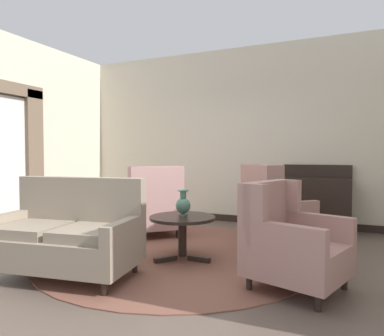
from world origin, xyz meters
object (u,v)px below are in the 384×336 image
(settee, at_px, (66,236))
(armchair_back_corner, at_px, (152,207))
(armchair_near_window, at_px, (290,242))
(side_table, at_px, (262,218))
(coffee_table, at_px, (182,225))
(sideboard, at_px, (316,201))
(armchair_far_left, at_px, (273,211))
(porcelain_vase, at_px, (183,204))

(settee, distance_m, armchair_back_corner, 1.93)
(armchair_near_window, relative_size, side_table, 1.37)
(coffee_table, distance_m, sideboard, 2.66)
(coffee_table, bearing_deg, armchair_near_window, -16.61)
(armchair_back_corner, height_order, sideboard, sideboard)
(armchair_back_corner, bearing_deg, armchair_near_window, 104.81)
(armchair_far_left, bearing_deg, coffee_table, 101.45)
(armchair_far_left, xyz_separation_m, armchair_back_corner, (-1.79, -0.23, -0.02))
(armchair_far_left, height_order, armchair_near_window, armchair_far_left)
(armchair_back_corner, bearing_deg, armchair_far_left, 142.53)
(settee, relative_size, armchair_back_corner, 1.33)
(armchair_back_corner, bearing_deg, settee, 48.51)
(coffee_table, bearing_deg, armchair_far_left, 54.71)
(porcelain_vase, distance_m, side_table, 1.07)
(porcelain_vase, bearing_deg, armchair_near_window, -18.28)
(side_table, bearing_deg, porcelain_vase, -138.98)
(porcelain_vase, xyz_separation_m, armchair_near_window, (1.31, -0.43, -0.22))
(porcelain_vase, height_order, armchair_back_corner, armchair_back_corner)
(coffee_table, relative_size, settee, 0.49)
(armchair_near_window, distance_m, side_table, 1.24)
(sideboard, bearing_deg, porcelain_vase, -119.71)
(armchair_near_window, xyz_separation_m, armchair_back_corner, (-2.27, 1.33, 0.01))
(coffee_table, bearing_deg, sideboard, 60.99)
(coffee_table, bearing_deg, armchair_back_corner, 135.85)
(porcelain_vase, height_order, sideboard, sideboard)
(coffee_table, height_order, armchair_near_window, armchair_near_window)
(armchair_near_window, bearing_deg, armchair_back_corner, 77.09)
(armchair_back_corner, distance_m, sideboard, 2.65)
(armchair_far_left, distance_m, armchair_back_corner, 1.81)
(side_table, bearing_deg, coffee_table, -136.74)
(armchair_back_corner, height_order, side_table, armchair_back_corner)
(sideboard, bearing_deg, armchair_back_corner, -148.32)
(armchair_near_window, xyz_separation_m, sideboard, (-0.01, 2.72, 0.06))
(porcelain_vase, height_order, side_table, porcelain_vase)
(porcelain_vase, relative_size, armchair_near_window, 0.31)
(coffee_table, xyz_separation_m, sideboard, (1.29, 2.33, 0.08))
(porcelain_vase, distance_m, armchair_far_left, 1.42)
(coffee_table, xyz_separation_m, settee, (-0.85, -0.99, 0.00))
(coffee_table, xyz_separation_m, armchair_far_left, (0.83, 1.17, 0.05))
(coffee_table, distance_m, side_table, 1.07)
(armchair_back_corner, bearing_deg, sideboard, 166.79)
(coffee_table, bearing_deg, porcelain_vase, 104.18)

